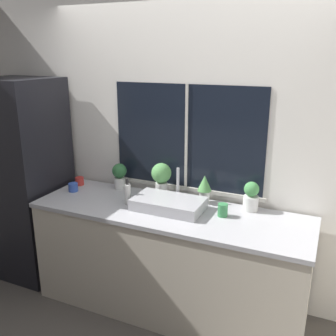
# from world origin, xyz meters

# --- Properties ---
(ground_plane) EXTENTS (14.00, 14.00, 0.00)m
(ground_plane) POSITION_xyz_m (0.00, 0.00, 0.00)
(ground_plane) COLOR #4C4742
(wall_back) EXTENTS (8.00, 0.09, 2.70)m
(wall_back) POSITION_xyz_m (0.00, 0.75, 1.35)
(wall_back) COLOR silver
(wall_back) RESTS_ON ground_plane
(wall_left) EXTENTS (0.06, 7.00, 2.70)m
(wall_left) POSITION_xyz_m (-2.15, 1.50, 1.35)
(wall_left) COLOR silver
(wall_left) RESTS_ON ground_plane
(counter) EXTENTS (2.24, 0.70, 0.90)m
(counter) POSITION_xyz_m (0.00, 0.34, 0.45)
(counter) COLOR beige
(counter) RESTS_ON ground_plane
(refrigerator) EXTENTS (0.70, 0.66, 1.89)m
(refrigerator) POSITION_xyz_m (-1.52, 0.35, 0.94)
(refrigerator) COLOR black
(refrigerator) RESTS_ON ground_plane
(sink) EXTENTS (0.56, 0.38, 0.29)m
(sink) POSITION_xyz_m (-0.01, 0.36, 0.95)
(sink) COLOR #ADADB2
(sink) RESTS_ON counter
(potted_plant_far_left) EXTENTS (0.13, 0.13, 0.24)m
(potted_plant_far_left) POSITION_xyz_m (-0.61, 0.61, 1.04)
(potted_plant_far_left) COLOR white
(potted_plant_far_left) RESTS_ON counter
(potted_plant_center_left) EXTENTS (0.17, 0.17, 0.29)m
(potted_plant_center_left) POSITION_xyz_m (-0.19, 0.61, 1.08)
(potted_plant_center_left) COLOR white
(potted_plant_center_left) RESTS_ON counter
(potted_plant_center_right) EXTENTS (0.12, 0.12, 0.24)m
(potted_plant_center_right) POSITION_xyz_m (0.21, 0.61, 1.03)
(potted_plant_center_right) COLOR white
(potted_plant_center_right) RESTS_ON counter
(potted_plant_far_right) EXTENTS (0.12, 0.12, 0.24)m
(potted_plant_far_right) POSITION_xyz_m (0.59, 0.61, 1.02)
(potted_plant_far_right) COLOR white
(potted_plant_far_right) RESTS_ON counter
(soap_bottle) EXTENTS (0.05, 0.05, 0.22)m
(soap_bottle) POSITION_xyz_m (-0.36, 0.32, 0.99)
(soap_bottle) COLOR white
(soap_bottle) RESTS_ON counter
(mug_blue) EXTENTS (0.08, 0.08, 0.08)m
(mug_blue) POSITION_xyz_m (-0.96, 0.37, 0.94)
(mug_blue) COLOR #3351AD
(mug_blue) RESTS_ON counter
(mug_red) EXTENTS (0.08, 0.08, 0.08)m
(mug_red) POSITION_xyz_m (-1.01, 0.54, 0.94)
(mug_red) COLOR #B72D28
(mug_red) RESTS_ON counter
(mug_green) EXTENTS (0.08, 0.08, 0.10)m
(mug_green) POSITION_xyz_m (0.42, 0.40, 0.95)
(mug_green) COLOR #38844C
(mug_green) RESTS_ON counter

